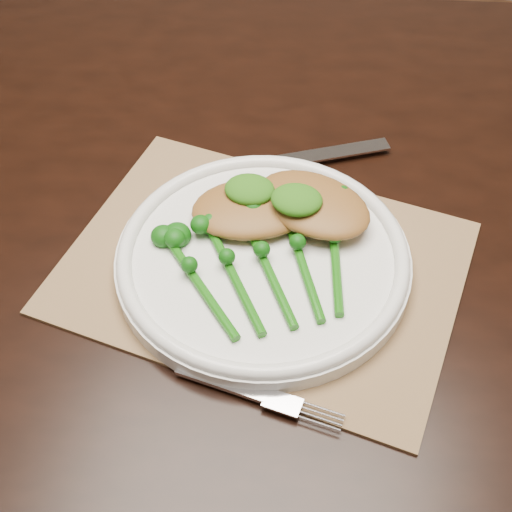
% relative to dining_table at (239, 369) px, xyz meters
% --- Properties ---
extents(dining_table, '(1.69, 1.07, 0.75)m').
position_rel_dining_table_xyz_m(dining_table, '(0.00, 0.00, 0.00)').
color(dining_table, black).
rests_on(dining_table, ground).
extents(placemat, '(0.45, 0.36, 0.00)m').
position_rel_dining_table_xyz_m(placemat, '(0.05, -0.10, 0.37)').
color(placemat, olive).
rests_on(placemat, dining_table).
extents(dinner_plate, '(0.30, 0.30, 0.03)m').
position_rel_dining_table_xyz_m(dinner_plate, '(0.05, -0.11, 0.39)').
color(dinner_plate, white).
rests_on(dinner_plate, placemat).
extents(knife, '(0.22, 0.11, 0.01)m').
position_rel_dining_table_xyz_m(knife, '(0.04, 0.05, 0.38)').
color(knife, silver).
rests_on(knife, placemat).
extents(fork, '(0.16, 0.04, 0.00)m').
position_rel_dining_table_xyz_m(fork, '(0.09, -0.26, 0.38)').
color(fork, silver).
rests_on(fork, placemat).
extents(chicken_fillet_left, '(0.15, 0.13, 0.03)m').
position_rel_dining_table_xyz_m(chicken_fillet_left, '(0.03, -0.05, 0.41)').
color(chicken_fillet_left, brown).
rests_on(chicken_fillet_left, dinner_plate).
extents(chicken_fillet_right, '(0.15, 0.13, 0.03)m').
position_rel_dining_table_xyz_m(chicken_fillet_right, '(0.10, -0.04, 0.41)').
color(chicken_fillet_right, brown).
rests_on(chicken_fillet_right, dinner_plate).
extents(pesto_dollop_left, '(0.05, 0.05, 0.02)m').
position_rel_dining_table_xyz_m(pesto_dollop_left, '(0.03, -0.04, 0.42)').
color(pesto_dollop_left, '#194D0B').
rests_on(pesto_dollop_left, chicken_fillet_left).
extents(pesto_dollop_right, '(0.05, 0.05, 0.02)m').
position_rel_dining_table_xyz_m(pesto_dollop_right, '(0.08, -0.05, 0.43)').
color(pesto_dollop_right, '#194D0B').
rests_on(pesto_dollop_right, chicken_fillet_right).
extents(broccolini_bundle, '(0.22, 0.23, 0.04)m').
position_rel_dining_table_xyz_m(broccolini_bundle, '(0.06, -0.13, 0.40)').
color(broccolini_bundle, '#14580B').
rests_on(broccolini_bundle, dinner_plate).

